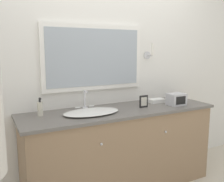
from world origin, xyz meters
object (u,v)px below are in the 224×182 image
(sink_basin, at_px, (91,112))
(appliance_box, at_px, (176,99))
(picture_frame, at_px, (144,101))
(soap_bottle, at_px, (40,109))

(sink_basin, distance_m, appliance_box, 0.99)
(appliance_box, relative_size, picture_frame, 1.44)
(soap_bottle, height_order, picture_frame, soap_bottle)
(soap_bottle, distance_m, appliance_box, 1.46)
(sink_basin, bearing_deg, appliance_box, -5.16)
(soap_bottle, bearing_deg, appliance_box, -8.97)
(sink_basin, distance_m, soap_bottle, 0.48)
(sink_basin, distance_m, picture_frame, 0.60)
(soap_bottle, bearing_deg, picture_frame, -8.54)
(picture_frame, bearing_deg, sink_basin, 178.14)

